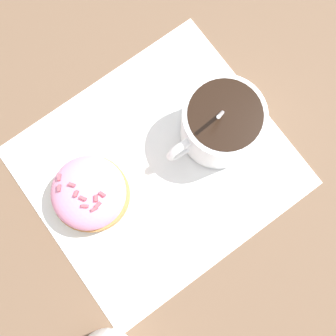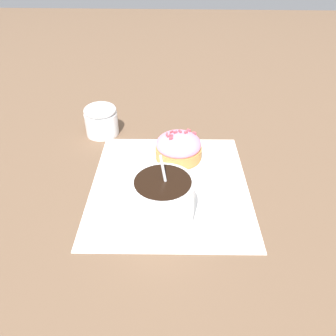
{
  "view_description": "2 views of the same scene",
  "coord_description": "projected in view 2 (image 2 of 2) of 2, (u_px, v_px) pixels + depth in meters",
  "views": [
    {
      "loc": [
        -0.04,
        -0.08,
        0.47
      ],
      "look_at": [
        0.01,
        -0.01,
        0.04
      ],
      "focal_mm": 42.0,
      "sensor_mm": 36.0,
      "label": 1
    },
    {
      "loc": [
        0.43,
        0.01,
        0.36
      ],
      "look_at": [
        0.0,
        -0.0,
        0.04
      ],
      "focal_mm": 35.0,
      "sensor_mm": 36.0,
      "label": 2
    }
  ],
  "objects": [
    {
      "name": "ground_plane",
      "position": [
        170.0,
        185.0,
        0.56
      ],
      "size": [
        3.0,
        3.0,
        0.0
      ],
      "primitive_type": "plane",
      "color": "brown"
    },
    {
      "name": "paper_napkin",
      "position": [
        170.0,
        184.0,
        0.56
      ],
      "size": [
        0.3,
        0.27,
        0.0
      ],
      "color": "white",
      "rests_on": "ground_plane"
    },
    {
      "name": "coffee_cup",
      "position": [
        163.0,
        198.0,
        0.47
      ],
      "size": [
        0.12,
        0.09,
        0.11
      ],
      "color": "white",
      "rests_on": "paper_napkin"
    },
    {
      "name": "frosted_pastry",
      "position": [
        179.0,
        147.0,
        0.61
      ],
      "size": [
        0.09,
        0.09,
        0.05
      ],
      "color": "#C18442",
      "rests_on": "paper_napkin"
    },
    {
      "name": "sugar_bowl",
      "position": [
        101.0,
        119.0,
        0.68
      ],
      "size": [
        0.07,
        0.07,
        0.07
      ],
      "color": "white",
      "rests_on": "ground_plane"
    }
  ]
}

